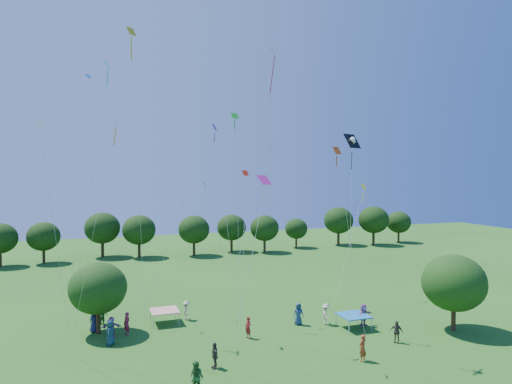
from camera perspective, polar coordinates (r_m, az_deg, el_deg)
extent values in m
cylinder|color=#422B19|center=(38.15, -19.10, -15.19)|extent=(0.34, 0.34, 1.66)
ellipsoid|color=#1C4112|center=(37.45, -19.15, -11.27)|extent=(4.35, 4.35, 3.91)
cylinder|color=#422B19|center=(39.92, 23.45, -14.44)|extent=(0.35, 0.35, 1.68)
ellipsoid|color=#1C4112|center=(39.21, 23.51, -10.36)|extent=(4.86, 4.86, 4.37)
cylinder|color=#422B19|center=(69.99, -29.34, -7.38)|extent=(0.38, 0.38, 1.87)
ellipsoid|color=#16330E|center=(69.60, -29.38, -5.07)|extent=(4.48, 4.48, 4.03)
cylinder|color=#422B19|center=(69.90, -25.00, -7.33)|extent=(0.38, 0.38, 1.84)
ellipsoid|color=#16330E|center=(69.51, -25.03, -5.05)|extent=(4.42, 4.42, 3.98)
cylinder|color=#422B19|center=(71.93, -18.63, -6.87)|extent=(0.44, 0.44, 2.14)
ellipsoid|color=#16330E|center=(71.50, -18.66, -4.29)|extent=(5.14, 5.14, 4.63)
cylinder|color=#422B19|center=(70.05, -14.39, -7.11)|extent=(0.42, 0.42, 2.03)
ellipsoid|color=#16330E|center=(69.64, -14.41, -4.61)|extent=(4.86, 4.86, 4.37)
cylinder|color=#422B19|center=(70.12, -7.76, -7.08)|extent=(0.40, 0.40, 1.96)
ellipsoid|color=#16330E|center=(69.72, -7.77, -4.66)|extent=(4.71, 4.71, 4.24)
cylinder|color=#422B19|center=(73.14, -3.07, -6.71)|extent=(0.39, 0.39, 1.91)
ellipsoid|color=#16330E|center=(72.75, -3.08, -4.45)|extent=(4.59, 4.59, 4.13)
cylinder|color=#422B19|center=(72.61, 1.08, -6.78)|extent=(0.39, 0.39, 1.89)
ellipsoid|color=#16330E|center=(72.23, 1.08, -4.53)|extent=(4.54, 4.54, 4.08)
cylinder|color=#422B19|center=(77.48, 5.05, -6.35)|extent=(0.33, 0.33, 1.58)
ellipsoid|color=#16330E|center=(77.17, 5.06, -4.58)|extent=(3.80, 3.80, 3.42)
cylinder|color=#422B19|center=(81.37, 10.26, -5.78)|extent=(0.44, 0.44, 2.13)
ellipsoid|color=#16330E|center=(81.00, 10.27, -3.50)|extent=(5.12, 5.12, 4.61)
cylinder|color=#422B19|center=(82.76, 14.47, -5.66)|extent=(0.45, 0.45, 2.18)
ellipsoid|color=#16330E|center=(82.39, 14.49, -3.37)|extent=(5.24, 5.24, 4.72)
cylinder|color=#422B19|center=(87.11, 17.39, -5.43)|extent=(0.37, 0.37, 1.81)
ellipsoid|color=#16330E|center=(86.80, 17.41, -3.63)|extent=(4.35, 4.35, 3.91)
cube|color=red|center=(39.14, -11.37, -14.33)|extent=(2.20, 2.20, 0.08)
cylinder|color=#999999|center=(38.21, -12.68, -15.53)|extent=(0.05, 0.05, 1.10)
cylinder|color=#999999|center=(38.49, -9.61, -15.38)|extent=(0.05, 0.05, 1.10)
cylinder|color=#999999|center=(40.11, -13.03, -14.68)|extent=(0.05, 0.05, 1.10)
cylinder|color=#999999|center=(40.38, -10.12, -14.55)|extent=(0.05, 0.05, 1.10)
cube|color=#1A65AC|center=(38.00, 12.12, -14.84)|extent=(2.20, 2.20, 0.08)
cylinder|color=#999999|center=(36.84, 11.58, -16.20)|extent=(0.05, 0.05, 1.10)
cylinder|color=#999999|center=(37.87, 14.27, -15.71)|extent=(0.05, 0.05, 1.10)
cylinder|color=#999999|center=(38.48, 9.99, -15.39)|extent=(0.05, 0.05, 1.10)
cylinder|color=#999999|center=(39.47, 12.60, -14.96)|extent=(0.05, 0.05, 1.10)
imported|color=#1A364E|center=(35.41, -17.76, -16.39)|extent=(0.73, 1.00, 1.82)
imported|color=#9C1C40|center=(37.17, -15.85, -15.56)|extent=(0.69, 0.77, 1.73)
imported|color=#285D2B|center=(27.39, -7.45, -22.03)|extent=(0.97, 0.92, 1.77)
imported|color=#B9A994|center=(39.81, -8.70, -14.42)|extent=(0.60, 1.09, 1.59)
imported|color=#3E3631|center=(30.39, -5.19, -19.67)|extent=(0.50, 0.98, 1.63)
imported|color=#AE65A0|center=(36.96, -17.62, -15.81)|extent=(1.50, 0.62, 1.57)
imported|color=#1B1B4F|center=(38.57, -19.58, -14.93)|extent=(0.96, 0.90, 1.75)
imported|color=maroon|center=(35.25, -0.99, -16.59)|extent=(0.57, 0.69, 1.59)
imported|color=#2B632A|center=(40.29, -18.58, -14.28)|extent=(0.84, 0.89, 1.62)
imported|color=#C2B29B|center=(38.61, 8.72, -14.86)|extent=(0.84, 1.21, 1.70)
imported|color=#433E35|center=(35.83, 17.15, -16.35)|extent=(0.91, 1.01, 1.60)
imported|color=#975896|center=(38.78, 13.30, -14.73)|extent=(1.78, 1.18, 1.80)
imported|color=navy|center=(38.30, 5.32, -14.92)|extent=(0.91, 0.55, 1.77)
imported|color=#A0361D|center=(32.04, 13.17, -18.43)|extent=(0.77, 0.66, 1.75)
cube|color=black|center=(31.61, 11.93, 6.25)|extent=(1.30, 0.99, 0.99)
cube|color=black|center=(31.58, 11.87, 3.86)|extent=(0.16, 0.27, 1.18)
sphere|color=white|center=(31.57, 11.99, 6.44)|extent=(0.36, 0.36, 0.36)
cylinder|color=white|center=(31.55, 11.99, 5.93)|extent=(0.26, 0.50, 0.33)
cylinder|color=white|center=(31.55, 11.99, 5.93)|extent=(0.26, 0.50, 0.33)
cylinder|color=beige|center=(30.59, 11.70, -6.35)|extent=(1.46, 2.08, 12.62)
cube|color=red|center=(38.30, 2.08, 17.26)|extent=(0.66, 0.79, 0.61)
cube|color=red|center=(37.88, 2.05, 14.42)|extent=(0.23, 0.63, 2.94)
cylinder|color=beige|center=(33.64, -0.55, 1.20)|extent=(5.33, 5.11, 20.53)
cube|color=red|center=(38.18, -1.34, 2.39)|extent=(0.59, 0.44, 0.45)
cylinder|color=beige|center=(36.19, -1.54, -6.49)|extent=(1.76, 4.48, 10.78)
cube|color=orange|center=(28.48, -17.24, 8.38)|extent=(0.38, 0.54, 0.41)
cube|color=orange|center=(28.44, -17.22, 6.63)|extent=(0.20, 0.23, 1.08)
cylinder|color=beige|center=(30.60, -19.76, -5.38)|extent=(2.69, 4.18, 13.73)
cube|color=#DFFF16|center=(46.79, 13.31, 0.67)|extent=(0.75, 0.67, 0.56)
cube|color=#DFFF16|center=(46.87, 13.26, -0.63)|extent=(0.12, 0.29, 1.28)
cylinder|color=beige|center=(43.50, 11.71, -6.00)|extent=(6.00, 4.99, 9.43)
cube|color=#1A941F|center=(33.51, -2.67, 9.49)|extent=(0.59, 0.44, 0.44)
cube|color=#1A941F|center=(33.47, -2.70, 8.32)|extent=(0.14, 0.17, 0.70)
cylinder|color=beige|center=(33.51, -2.28, -3.64)|extent=(0.51, 0.14, 14.88)
cube|color=#1261B5|center=(42.66, -20.23, 13.43)|extent=(0.57, 0.57, 0.37)
cylinder|color=beige|center=(39.77, -21.25, 0.14)|extent=(1.62, 4.15, 19.08)
cube|color=#AD1C88|center=(24.50, 1.04, 1.53)|extent=(0.82, 0.72, 0.50)
cylinder|color=beige|center=(26.55, -0.86, -10.19)|extent=(0.63, 3.30, 10.25)
cube|color=silver|center=(29.91, -25.42, 7.70)|extent=(0.46, 0.37, 0.35)
cylinder|color=beige|center=(31.26, -23.76, -5.36)|extent=(1.36, 2.67, 13.64)
cube|color=#0CB3B5|center=(38.05, -18.10, 14.87)|extent=(0.64, 0.83, 0.61)
cube|color=#0CB3B5|center=(37.87, -18.08, 13.30)|extent=(0.17, 0.26, 1.16)
cylinder|color=beige|center=(37.16, -20.04, -0.05)|extent=(2.75, 0.17, 18.97)
cube|color=#BA400A|center=(29.14, 10.09, 5.13)|extent=(0.61, 0.46, 0.49)
cube|color=#BA400A|center=(29.16, 10.03, 3.79)|extent=(0.12, 0.17, 0.66)
cylinder|color=beige|center=(29.22, 11.91, -7.25)|extent=(1.43, 1.43, 12.11)
cube|color=#DC4C0B|center=(30.07, 2.02, 5.24)|extent=(0.50, 0.59, 0.43)
cylinder|color=beige|center=(29.26, -0.38, -7.09)|extent=(3.12, 1.28, 12.22)
cube|color=gold|center=(29.14, -15.33, 18.81)|extent=(0.62, 0.59, 0.50)
cube|color=gold|center=(28.91, -15.32, 16.86)|extent=(0.08, 0.29, 1.29)
cylinder|color=beige|center=(30.54, -14.40, -0.41)|extent=(1.22, 5.21, 18.96)
cube|color=#198A34|center=(39.96, -9.20, -1.22)|extent=(0.35, 0.61, 0.53)
cylinder|color=beige|center=(39.43, -11.30, -7.68)|extent=(3.26, 1.58, 8.26)
cube|color=#1682E3|center=(34.19, -6.52, 1.07)|extent=(0.40, 0.55, 0.40)
cylinder|color=beige|center=(34.23, -4.17, -7.67)|extent=(2.47, 1.56, 9.97)
cube|color=purple|center=(38.22, -5.20, 8.05)|extent=(0.56, 0.69, 0.57)
cube|color=purple|center=(38.19, -5.22, 6.85)|extent=(0.11, 0.19, 0.79)
cylinder|color=beige|center=(35.91, -3.73, -3.56)|extent=(0.63, 4.87, 14.51)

